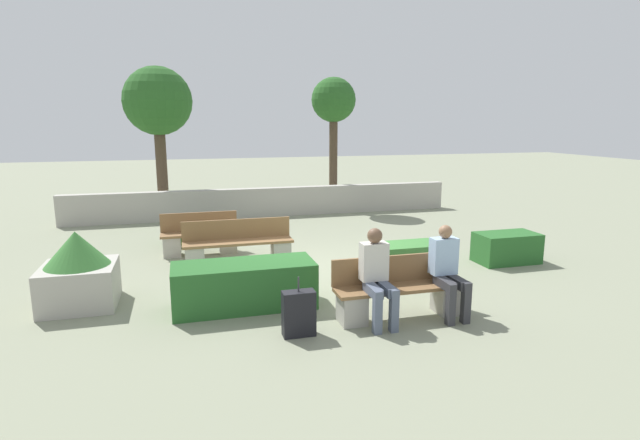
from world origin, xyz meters
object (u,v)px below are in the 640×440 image
at_px(planter_corner_left, 78,271).
at_px(tree_center_left, 334,104).
at_px(person_seated_man, 377,272).
at_px(bench_left_side, 200,239).
at_px(person_seated_woman, 448,267).
at_px(suitcase, 299,313).
at_px(tree_leftmost, 158,103).
at_px(bench_right_side, 238,247).
at_px(bench_front, 400,294).

relative_size(planter_corner_left, tree_center_left, 0.28).
distance_m(person_seated_man, tree_center_left, 9.67).
height_order(bench_left_side, person_seated_woman, person_seated_woman).
relative_size(bench_left_side, person_seated_man, 1.20).
height_order(suitcase, tree_leftmost, tree_leftmost).
bearing_deg(planter_corner_left, bench_left_side, 54.47).
height_order(bench_right_side, person_seated_woman, person_seated_woman).
xyz_separation_m(suitcase, tree_center_left, (3.28, 9.19, 3.02)).
height_order(bench_front, person_seated_man, person_seated_man).
distance_m(bench_front, tree_leftmost, 10.16).
distance_m(planter_corner_left, tree_center_left, 9.97).
height_order(bench_front, tree_center_left, tree_center_left).
xyz_separation_m(bench_right_side, tree_leftmost, (-1.58, 5.65, 2.96)).
bearing_deg(person_seated_man, tree_center_left, 76.79).
bearing_deg(bench_front, tree_leftmost, 111.42).
bearing_deg(tree_center_left, planter_corner_left, -131.08).
xyz_separation_m(bench_front, person_seated_woman, (0.67, -0.14, 0.40)).
bearing_deg(suitcase, tree_leftmost, 101.97).
xyz_separation_m(bench_left_side, tree_center_left, (4.38, 4.54, 3.00)).
distance_m(bench_right_side, person_seated_man, 3.88).
height_order(person_seated_man, planter_corner_left, person_seated_man).
bearing_deg(bench_right_side, tree_leftmost, 95.62).
relative_size(person_seated_man, person_seated_woman, 1.01).
distance_m(bench_right_side, tree_center_left, 7.28).
relative_size(bench_left_side, planter_corner_left, 1.38).
xyz_separation_m(bench_right_side, tree_center_left, (3.67, 5.54, 2.97)).
xyz_separation_m(bench_right_side, person_seated_woman, (2.64, -3.55, 0.39)).
distance_m(bench_left_side, tree_center_left, 6.98).
bearing_deg(tree_leftmost, suitcase, -78.03).
relative_size(tree_leftmost, tree_center_left, 1.05).
bearing_deg(person_seated_man, suitcase, -174.31).
relative_size(bench_left_side, bench_right_side, 0.75).
xyz_separation_m(bench_front, bench_right_side, (-1.97, 3.40, 0.01)).
bearing_deg(bench_left_side, person_seated_woman, -45.59).
bearing_deg(person_seated_woman, bench_right_side, 126.67).
bearing_deg(suitcase, person_seated_woman, 2.84).
bearing_deg(tree_center_left, tree_leftmost, 178.80).
relative_size(person_seated_woman, planter_corner_left, 1.13).
bearing_deg(bench_right_side, person_seated_woman, -63.35).
bearing_deg(bench_right_side, bench_front, -69.97).
distance_m(bench_front, person_seated_man, 0.61).
xyz_separation_m(bench_front, bench_left_side, (-2.68, 4.40, -0.01)).
xyz_separation_m(bench_front, tree_center_left, (1.70, 8.94, 2.98)).
xyz_separation_m(bench_left_side, person_seated_woman, (3.35, -4.54, 0.41)).
height_order(bench_right_side, planter_corner_left, planter_corner_left).
distance_m(person_seated_man, planter_corner_left, 4.56).
relative_size(bench_left_side, person_seated_woman, 1.22).
distance_m(bench_right_side, suitcase, 3.68).
distance_m(bench_left_side, suitcase, 4.78).
bearing_deg(planter_corner_left, person_seated_man, -24.07).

